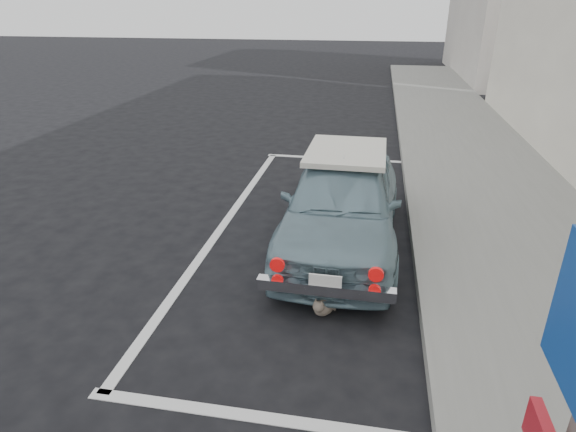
# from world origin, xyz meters

# --- Properties ---
(ground) EXTENTS (80.00, 80.00, 0.00)m
(ground) POSITION_xyz_m (0.00, 0.00, 0.00)
(ground) COLOR black
(ground) RESTS_ON ground
(sidewalk) EXTENTS (2.80, 40.00, 0.15)m
(sidewalk) POSITION_xyz_m (3.20, 2.00, 0.07)
(sidewalk) COLOR slate
(sidewalk) RESTS_ON ground
(pline_rear) EXTENTS (3.00, 0.12, 0.01)m
(pline_rear) POSITION_xyz_m (0.50, -0.50, 0.00)
(pline_rear) COLOR silver
(pline_rear) RESTS_ON ground
(pline_front) EXTENTS (3.00, 0.12, 0.01)m
(pline_front) POSITION_xyz_m (0.50, 6.50, 0.00)
(pline_front) COLOR silver
(pline_front) RESTS_ON ground
(pline_side) EXTENTS (0.12, 7.00, 0.01)m
(pline_side) POSITION_xyz_m (-0.90, 3.00, 0.00)
(pline_side) COLOR silver
(pline_side) RESTS_ON ground
(retro_coupe) EXTENTS (1.53, 3.71, 1.25)m
(retro_coupe) POSITION_xyz_m (0.85, 2.66, 0.63)
(retro_coupe) COLOR #72919E
(retro_coupe) RESTS_ON ground
(cat) EXTENTS (0.30, 0.44, 0.25)m
(cat) POSITION_xyz_m (0.81, 0.98, 0.11)
(cat) COLOR brown
(cat) RESTS_ON ground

